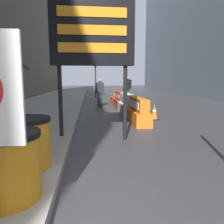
% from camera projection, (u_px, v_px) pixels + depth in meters
% --- Properties ---
extents(bare_tree, '(1.81, 1.77, 3.17)m').
position_uv_depth(bare_tree, '(3.00, 76.00, 9.74)').
color(bare_tree, '#4C3D2D').
rests_on(bare_tree, sidewalk_left).
extents(barrel_drum_foreground, '(0.80, 0.80, 0.79)m').
position_uv_depth(barrel_drum_foreground, '(6.00, 166.00, 2.51)').
color(barrel_drum_foreground, orange).
rests_on(barrel_drum_foreground, sidewalk_left).
extents(barrel_drum_middle, '(0.80, 0.80, 0.79)m').
position_uv_depth(barrel_drum_middle, '(25.00, 142.00, 3.44)').
color(barrel_drum_middle, orange).
rests_on(barrel_drum_middle, sidewalk_left).
extents(message_board, '(2.12, 0.36, 3.56)m').
position_uv_depth(message_board, '(92.00, 31.00, 5.16)').
color(message_board, black).
rests_on(message_board, ground_plane).
extents(jersey_barrier_orange_near, '(0.53, 1.90, 0.90)m').
position_uv_depth(jersey_barrier_orange_near, '(138.00, 112.00, 7.71)').
color(jersey_barrier_orange_near, orange).
rests_on(jersey_barrier_orange_near, ground_plane).
extents(jersey_barrier_white, '(0.61, 2.19, 0.91)m').
position_uv_depth(jersey_barrier_white, '(127.00, 105.00, 9.90)').
color(jersey_barrier_white, silver).
rests_on(jersey_barrier_white, ground_plane).
extents(jersey_barrier_red_striped, '(0.57, 2.14, 0.87)m').
position_uv_depth(jersey_barrier_red_striped, '(120.00, 100.00, 12.22)').
color(jersey_barrier_red_striped, red).
rests_on(jersey_barrier_red_striped, ground_plane).
extents(jersey_barrier_orange_far, '(0.54, 1.83, 0.79)m').
position_uv_depth(jersey_barrier_orange_far, '(115.00, 98.00, 14.42)').
color(jersey_barrier_orange_far, orange).
rests_on(jersey_barrier_orange_far, ground_plane).
extents(traffic_cone_near, '(0.32, 0.32, 0.56)m').
position_uv_depth(traffic_cone_near, '(148.00, 106.00, 10.50)').
color(traffic_cone_near, black).
rests_on(traffic_cone_near, ground_plane).
extents(traffic_cone_mid, '(0.39, 0.39, 0.70)m').
position_uv_depth(traffic_cone_mid, '(136.00, 103.00, 11.07)').
color(traffic_cone_mid, black).
rests_on(traffic_cone_mid, ground_plane).
extents(traffic_cone_far, '(0.34, 0.34, 0.60)m').
position_uv_depth(traffic_cone_far, '(154.00, 112.00, 8.37)').
color(traffic_cone_far, black).
rests_on(traffic_cone_far, ground_plane).
extents(traffic_light_near_curb, '(0.28, 0.45, 3.54)m').
position_uv_depth(traffic_light_near_curb, '(95.00, 68.00, 18.70)').
color(traffic_light_near_curb, '#2D2D30').
rests_on(traffic_light_near_curb, ground_plane).
extents(pedestrian_worker, '(0.47, 0.35, 1.61)m').
position_uv_depth(pedestrian_worker, '(100.00, 90.00, 12.38)').
color(pedestrian_worker, '#333338').
rests_on(pedestrian_worker, ground_plane).
extents(pedestrian_passerby, '(0.54, 0.51, 1.79)m').
position_uv_depth(pedestrian_passerby, '(128.00, 86.00, 16.63)').
color(pedestrian_passerby, '#333338').
rests_on(pedestrian_passerby, ground_plane).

